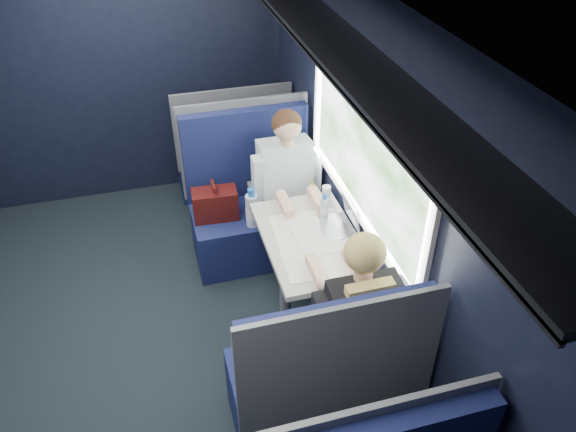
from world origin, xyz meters
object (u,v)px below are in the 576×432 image
object	(u,v)px
seat_bay_far	(321,380)
seat_row_front	(232,155)
table	(307,247)
man	(289,185)
laptop	(343,219)
bottle_small	(324,208)
woman	(355,312)
cup	(326,192)
seat_bay_near	(252,209)

from	to	relation	value
seat_bay_far	seat_row_front	bearing A→B (deg)	90.00
table	man	bearing A→B (deg)	84.48
table	laptop	bearing A→B (deg)	13.07
table	bottle_small	size ratio (longest dim) A/B	5.05
bottle_small	laptop	bearing A→B (deg)	-54.20
seat_bay_far	woman	distance (m)	0.43
woman	cup	xyz separation A→B (m)	(0.21, 1.15, 0.05)
man	seat_row_front	bearing A→B (deg)	102.83
seat_row_front	woman	world-z (taller)	woman
seat_bay_far	seat_row_front	xyz separation A→B (m)	(0.00, 2.67, -0.00)
seat_row_front	bottle_small	bearing A→B (deg)	-77.33
seat_bay_far	bottle_small	distance (m)	1.20
seat_bay_near	man	xyz separation A→B (m)	(0.26, -0.17, 0.30)
seat_bay_near	man	world-z (taller)	man
seat_row_front	cup	size ratio (longest dim) A/B	13.93
seat_row_front	seat_bay_far	bearing A→B (deg)	-90.00
laptop	seat_row_front	bearing A→B (deg)	104.60
seat_bay_far	man	world-z (taller)	man
seat_row_front	cup	xyz separation A→B (m)	(0.46, -1.36, 0.37)
seat_row_front	laptop	xyz separation A→B (m)	(0.45, -1.73, 0.39)
seat_row_front	bottle_small	world-z (taller)	seat_row_front
seat_row_front	bottle_small	xyz separation A→B (m)	(0.36, -1.61, 0.42)
laptop	cup	xyz separation A→B (m)	(0.01, 0.38, -0.02)
table	woman	bearing A→B (deg)	-84.55
seat_bay_far	seat_bay_near	bearing A→B (deg)	90.47
bottle_small	cup	world-z (taller)	bottle_small
seat_row_front	man	world-z (taller)	man
cup	seat_bay_near	bearing A→B (deg)	138.10
seat_row_front	cup	distance (m)	1.48
woman	seat_row_front	bearing A→B (deg)	95.70
seat_row_front	cup	bearing A→B (deg)	-71.09
laptop	cup	distance (m)	0.38
seat_bay_near	seat_bay_far	distance (m)	1.74
seat_bay_near	cup	distance (m)	0.74
woman	cup	world-z (taller)	woman
seat_bay_near	seat_row_front	size ratio (longest dim) A/B	1.09
seat_bay_far	laptop	bearing A→B (deg)	64.27
seat_bay_near	cup	bearing A→B (deg)	-41.90
seat_row_front	woman	size ratio (longest dim) A/B	0.88
table	laptop	distance (m)	0.31
seat_row_front	cup	world-z (taller)	seat_row_front
bottle_small	cup	xyz separation A→B (m)	(0.10, 0.25, -0.05)
seat_bay_far	laptop	size ratio (longest dim) A/B	4.27
woman	laptop	size ratio (longest dim) A/B	4.48
table	seat_row_front	bearing A→B (deg)	95.80
bottle_small	seat_row_front	bearing A→B (deg)	102.67
laptop	seat_bay_near	bearing A→B (deg)	119.99
table	seat_bay_far	world-z (taller)	seat_bay_far
man	cup	world-z (taller)	man
man	cup	xyz separation A→B (m)	(0.21, -0.26, 0.06)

